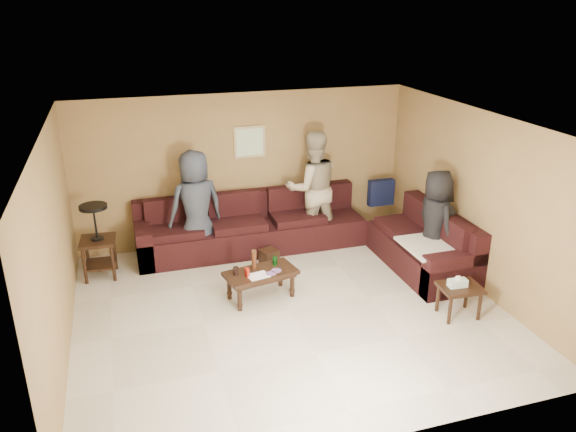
# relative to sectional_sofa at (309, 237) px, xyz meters

# --- Properties ---
(room) EXTENTS (5.60, 5.50, 2.50)m
(room) POSITION_rel_sectional_sofa_xyz_m (-0.81, -1.52, 1.34)
(room) COLOR beige
(room) RESTS_ON ground
(sectional_sofa) EXTENTS (4.65, 2.90, 0.97)m
(sectional_sofa) POSITION_rel_sectional_sofa_xyz_m (0.00, 0.00, 0.00)
(sectional_sofa) COLOR black
(sectional_sofa) RESTS_ON ground
(coffee_table) EXTENTS (1.05, 0.67, 0.69)m
(coffee_table) POSITION_rel_sectional_sofa_xyz_m (-1.09, -1.08, 0.02)
(coffee_table) COLOR black
(coffee_table) RESTS_ON ground
(end_table_left) EXTENTS (0.53, 0.53, 1.13)m
(end_table_left) POSITION_rel_sectional_sofa_xyz_m (-3.20, 0.24, 0.27)
(end_table_left) COLOR black
(end_table_left) RESTS_ON ground
(side_table_right) EXTENTS (0.55, 0.46, 0.58)m
(side_table_right) POSITION_rel_sectional_sofa_xyz_m (1.25, -2.29, 0.05)
(side_table_right) COLOR black
(side_table_right) RESTS_ON ground
(waste_bin) EXTENTS (0.30, 0.30, 0.29)m
(waste_bin) POSITION_rel_sectional_sofa_xyz_m (-0.72, -0.19, -0.18)
(waste_bin) COLOR black
(waste_bin) RESTS_ON ground
(wall_art) EXTENTS (0.52, 0.04, 0.52)m
(wall_art) POSITION_rel_sectional_sofa_xyz_m (-0.71, 0.96, 1.37)
(wall_art) COLOR tan
(wall_art) RESTS_ON ground
(person_left) EXTENTS (0.97, 0.74, 1.77)m
(person_left) POSITION_rel_sectional_sofa_xyz_m (-1.72, 0.42, 0.56)
(person_left) COLOR #2F3542
(person_left) RESTS_ON ground
(person_middle) EXTENTS (0.95, 0.75, 1.91)m
(person_middle) POSITION_rel_sectional_sofa_xyz_m (0.23, 0.53, 0.63)
(person_middle) COLOR tan
(person_middle) RESTS_ON ground
(person_right) EXTENTS (0.53, 0.79, 1.60)m
(person_right) POSITION_rel_sectional_sofa_xyz_m (1.58, -1.07, 0.47)
(person_right) COLOR black
(person_right) RESTS_ON ground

